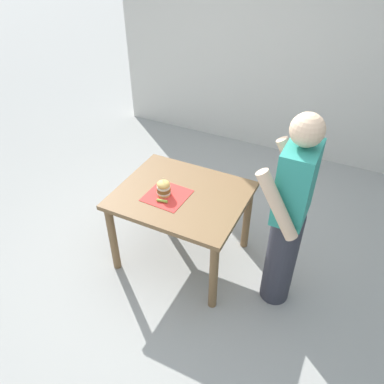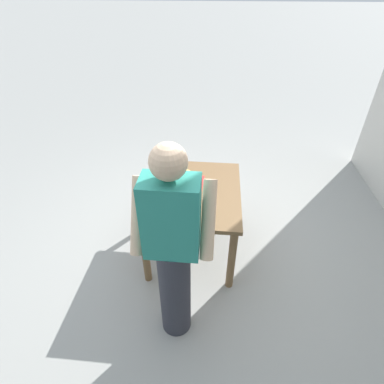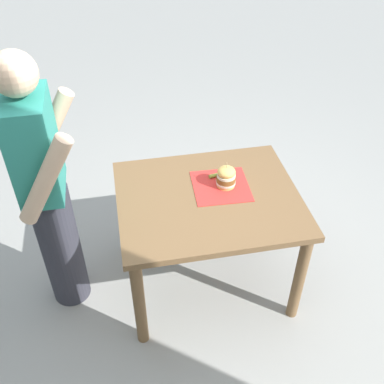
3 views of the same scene
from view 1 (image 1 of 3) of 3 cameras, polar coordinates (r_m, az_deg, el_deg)
name	(u,v)px [view 1 (image 1 of 3)]	position (r m, az deg, el deg)	size (l,w,h in m)	color
ground_plane	(183,255)	(3.65, -1.43, -9.60)	(80.00, 80.00, 0.00)	#9E9E99
patio_table	(182,204)	(3.22, -1.60, -1.91)	(0.90, 1.08, 0.75)	brown
serving_paper	(167,196)	(3.13, -3.83, -0.54)	(0.34, 0.34, 0.00)	red
sandwich	(164,188)	(3.10, -4.35, 0.63)	(0.12, 0.12, 0.17)	#E5B25B
pickle_spear	(162,201)	(3.05, -4.57, -1.34)	(0.02, 0.02, 0.09)	#8EA83D
diner_across_table	(289,216)	(2.80, 14.55, -3.54)	(0.55, 0.35, 1.69)	#33333D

